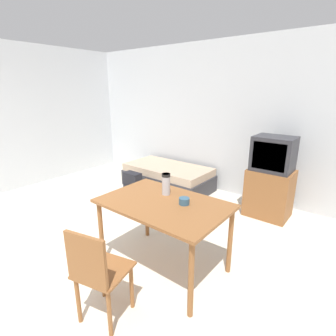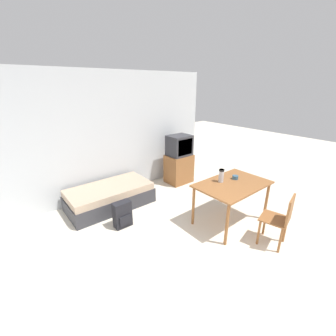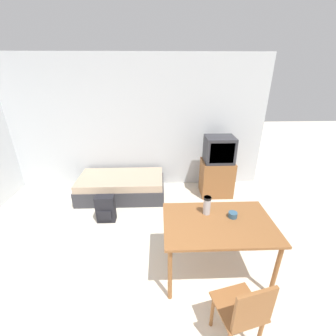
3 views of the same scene
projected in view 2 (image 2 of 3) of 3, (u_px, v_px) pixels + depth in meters
ground_plane at (259, 326)px, 2.39m from camera, size 20.00×20.00×0.00m
wall_back at (98, 138)px, 4.74m from camera, size 5.73×0.06×2.70m
daybed at (110, 196)px, 4.67m from camera, size 1.71×0.89×0.44m
tv at (179, 160)px, 5.71m from camera, size 0.63×0.50×1.23m
dining_table at (232, 188)px, 3.98m from camera, size 1.30×0.85×0.78m
wooden_chair at (281, 218)px, 3.42m from camera, size 0.48×0.48×0.88m
thermos_flask at (221, 175)px, 3.96m from camera, size 0.09×0.09×0.24m
mate_bowl at (235, 177)px, 4.11m from camera, size 0.11×0.11×0.07m
backpack at (122, 215)px, 3.99m from camera, size 0.31×0.20×0.48m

